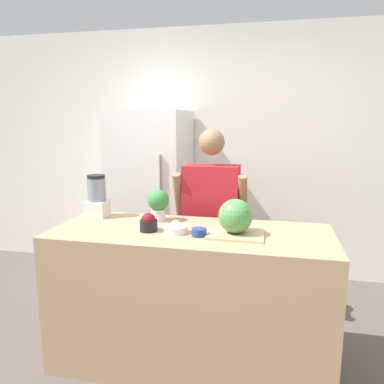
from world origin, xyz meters
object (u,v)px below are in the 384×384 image
(watermelon, at_px, (235,216))
(blender, at_px, (97,197))
(bowl_cherries, at_px, (149,223))
(bowl_cream, at_px, (176,228))
(potted_plant, at_px, (158,203))
(bowl_small_blue, at_px, (199,232))
(person, at_px, (211,226))
(refrigerator, at_px, (151,198))

(watermelon, relative_size, blender, 0.69)
(bowl_cherries, distance_m, blender, 0.58)
(bowl_cream, distance_m, potted_plant, 0.34)
(watermelon, bearing_deg, bowl_small_blue, -161.24)
(bowl_cherries, height_order, blender, blender)
(person, bearing_deg, blender, -152.78)
(watermelon, bearing_deg, bowl_cherries, -175.83)
(watermelon, height_order, bowl_cherries, watermelon)
(bowl_small_blue, distance_m, blender, 0.90)
(refrigerator, relative_size, blender, 5.57)
(bowl_cream, bearing_deg, person, 80.58)
(person, distance_m, potted_plant, 0.59)
(blender, bearing_deg, refrigerator, 86.69)
(watermelon, bearing_deg, bowl_cream, -173.97)
(bowl_cream, relative_size, potted_plant, 0.66)
(refrigerator, bearing_deg, blender, -93.31)
(blender, relative_size, potted_plant, 1.39)
(bowl_cream, bearing_deg, watermelon, 6.03)
(person, distance_m, watermelon, 0.74)
(bowl_cream, xyz_separation_m, blender, (-0.68, 0.28, 0.12))
(person, distance_m, bowl_cherries, 0.77)
(watermelon, bearing_deg, potted_plant, 159.11)
(bowl_cream, distance_m, blender, 0.74)
(person, relative_size, bowl_cream, 10.58)
(watermelon, bearing_deg, blender, 167.37)
(bowl_cherries, height_order, potted_plant, potted_plant)
(potted_plant, bearing_deg, blender, 177.92)
(blender, height_order, potted_plant, blender)
(person, xyz_separation_m, bowl_small_blue, (0.05, -0.72, 0.16))
(bowl_cherries, bearing_deg, bowl_small_blue, -5.52)
(refrigerator, relative_size, person, 1.10)
(bowl_cherries, xyz_separation_m, potted_plant, (-0.02, 0.26, 0.08))
(watermelon, xyz_separation_m, potted_plant, (-0.57, 0.22, 0.01))
(watermelon, height_order, potted_plant, watermelon)
(blender, bearing_deg, bowl_cherries, -29.16)
(bowl_cherries, bearing_deg, watermelon, 4.17)
(person, distance_m, blender, 0.94)
(bowl_small_blue, xyz_separation_m, potted_plant, (-0.36, 0.29, 0.11))
(bowl_small_blue, bearing_deg, refrigerator, 119.43)
(bowl_cherries, relative_size, blender, 0.38)
(bowl_cherries, xyz_separation_m, bowl_small_blue, (0.34, -0.03, -0.03))
(watermelon, xyz_separation_m, blender, (-1.05, 0.24, 0.03))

